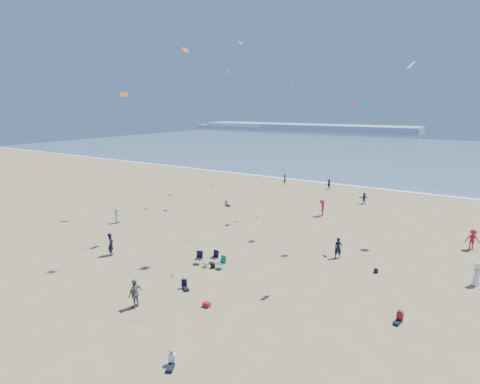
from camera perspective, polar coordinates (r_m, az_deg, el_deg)
The scene contains 13 objects.
ground at distance 22.63m, azimuth -16.18°, elevation -19.95°, with size 220.00×220.00×0.00m, color tan.
ocean at distance 108.97m, azimuth 24.10°, elevation 5.44°, with size 220.00×100.00×0.06m, color #476B84.
surf_line at distance 60.36m, azimuth 17.22°, elevation 0.81°, with size 220.00×1.20×0.08m, color white.
headland_far at distance 197.27m, azimuth 9.78°, elevation 9.68°, with size 110.00×20.00×3.20m, color #7A8EA8.
headland_near at distance 211.43m, azimuth -0.98°, elevation 9.91°, with size 40.00×14.00×2.00m, color #7A8EA8.
standing_flyers at distance 32.56m, azimuth 13.35°, elevation -7.62°, with size 37.88×46.61×1.92m.
seated_group at distance 25.29m, azimuth -1.22°, elevation -14.58°, with size 23.68×32.38×0.84m.
chair_cluster at distance 29.62m, azimuth -4.42°, elevation -10.17°, with size 2.73×1.52×1.00m.
white_tote at distance 29.42m, azimuth -5.21°, elevation -10.99°, with size 0.35×0.20×0.40m, color silver.
black_backpack at distance 29.23m, azimuth -4.16°, elevation -11.15°, with size 0.30×0.22×0.38m, color black.
cooler at distance 24.19m, azimuth -5.12°, elevation -16.73°, with size 0.45×0.30×0.30m, color #A61719.
navy_bag at distance 30.15m, azimuth 20.01°, elevation -11.21°, with size 0.28×0.18×0.34m, color black.
kites_aloft at distance 26.20m, azimuth 22.72°, elevation 17.92°, with size 41.45×40.60×30.80m.
Camera 1 is at (14.65, -12.30, 12.09)m, focal length 28.00 mm.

